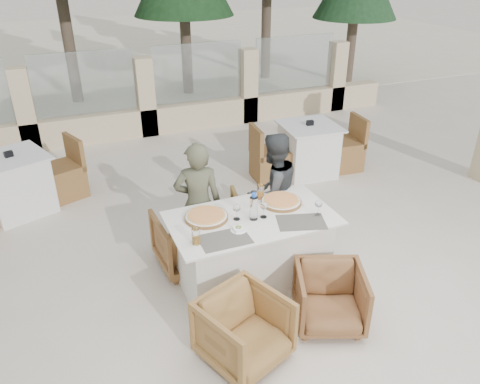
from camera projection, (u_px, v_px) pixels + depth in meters
name	position (u px, v px, depth m)	size (l,w,h in m)	color
ground	(256.00, 288.00, 4.76)	(80.00, 80.00, 0.00)	beige
sand_patch	(89.00, 47.00, 16.20)	(30.00, 16.00, 0.01)	beige
perimeter_wall_far	(145.00, 92.00, 8.31)	(10.00, 0.34, 1.60)	beige
dining_table	(252.00, 250.00, 4.67)	(1.60, 0.90, 0.77)	silver
placemat_near_left	(225.00, 239.00, 4.15)	(0.45, 0.30, 0.00)	#5D5750
placemat_near_right	(301.00, 222.00, 4.41)	(0.45, 0.30, 0.00)	#59544C
pizza_left	(206.00, 216.00, 4.46)	(0.42, 0.42, 0.05)	#C74D1B
pizza_right	(281.00, 201.00, 4.73)	(0.41, 0.41, 0.05)	#D34C1C
water_bottle	(254.00, 206.00, 4.40)	(0.08, 0.08, 0.28)	#AEC7E5
wine_glass_centre	(237.00, 211.00, 4.42)	(0.08, 0.08, 0.18)	white
wine_glass_near	(264.00, 209.00, 4.45)	(0.08, 0.08, 0.18)	white
wine_glass_corner	(318.00, 207.00, 4.49)	(0.08, 0.08, 0.18)	silver
beer_glass_left	(196.00, 236.00, 4.06)	(0.07, 0.07, 0.15)	#C1811B
beer_glass_right	(261.00, 192.00, 4.80)	(0.08, 0.08, 0.15)	orange
olive_dish	(239.00, 228.00, 4.27)	(0.11, 0.11, 0.04)	white
armchair_far_left	(189.00, 239.00, 4.99)	(0.66, 0.68, 0.62)	olive
armchair_far_right	(262.00, 216.00, 5.44)	(0.64, 0.66, 0.60)	olive
armchair_near_left	(244.00, 330.00, 3.82)	(0.63, 0.65, 0.59)	olive
armchair_near_right	(330.00, 298.00, 4.20)	(0.60, 0.61, 0.56)	brown
diner_left	(198.00, 204.00, 4.91)	(0.50, 0.33, 1.37)	#50513B
diner_right	(273.00, 191.00, 5.17)	(0.66, 0.51, 1.35)	#393C3F
bg_table_a	(16.00, 184.00, 5.98)	(1.64, 0.82, 0.77)	silver
bg_table_b	(308.00, 150.00, 7.01)	(1.64, 0.82, 0.77)	silver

